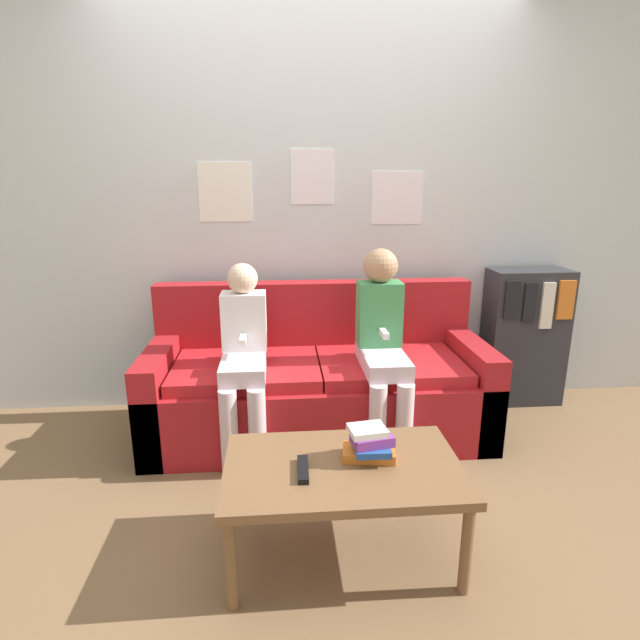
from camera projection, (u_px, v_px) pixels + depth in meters
name	position (u px, v px, depth m)	size (l,w,h in m)	color
ground_plane	(326.00, 475.00, 2.54)	(10.00, 10.00, 0.00)	brown
wall_back	(312.00, 205.00, 3.13)	(8.00, 0.06, 2.60)	silver
couch	(318.00, 385.00, 2.95)	(1.93, 0.77, 0.85)	maroon
coffee_table	(343.00, 475.00, 1.92)	(0.91, 0.55, 0.40)	brown
person_left	(244.00, 351.00, 2.65)	(0.24, 0.53, 1.03)	silver
person_right	(382.00, 338.00, 2.71)	(0.24, 0.53, 1.10)	silver
tv_remote	(303.00, 469.00, 1.85)	(0.04, 0.17, 0.02)	black
book_stack	(370.00, 445.00, 1.93)	(0.22, 0.16, 0.13)	orange
bookshelf	(524.00, 337.00, 3.30)	(0.51, 0.26, 0.90)	#2D2D33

